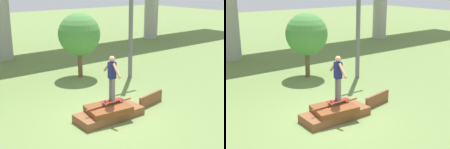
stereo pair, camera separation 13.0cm
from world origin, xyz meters
TOP-DOWN VIEW (x-y plane):
  - ground_plane at (0.00, 0.00)m, footprint 80.00×80.00m
  - scrap_pile at (-0.03, -0.02)m, footprint 2.37×1.25m
  - scrap_plank_loose at (1.95, 0.00)m, footprint 1.33×0.33m
  - skateboard at (0.12, 0.01)m, footprint 0.84×0.30m
  - skater at (0.12, 0.01)m, footprint 0.24×1.07m
  - utility_pole at (3.67, 3.24)m, footprint 1.30×0.20m
  - tree_behind_right at (1.77, 4.74)m, footprint 2.01×2.01m

SIDE VIEW (x-z plane):
  - ground_plane at x=0.00m, z-range 0.00..0.00m
  - scrap_pile at x=-0.03m, z-range -0.05..0.49m
  - scrap_plank_loose at x=1.95m, z-range 0.00..0.47m
  - skateboard at x=0.12m, z-range 0.57..0.66m
  - skater at x=0.12m, z-range 0.74..2.27m
  - tree_behind_right at x=1.77m, z-range 0.54..3.65m
  - utility_pole at x=3.67m, z-range 0.12..7.01m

